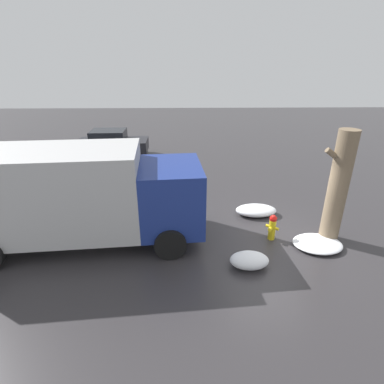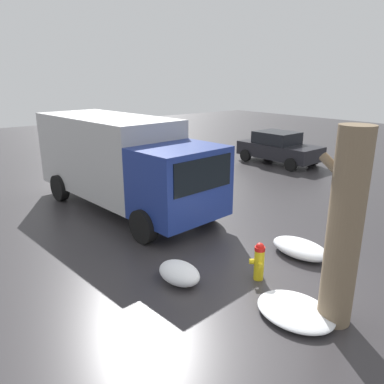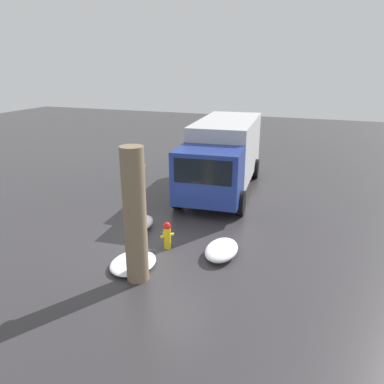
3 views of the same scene
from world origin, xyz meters
TOP-DOWN VIEW (x-y plane):
  - ground_plane at (0.00, 0.00)m, footprint 60.00×60.00m
  - fire_hydrant at (0.00, 0.00)m, footprint 0.37×0.36m
  - tree_trunk at (-1.78, 0.04)m, footprint 0.86×0.56m
  - delivery_truck at (5.94, -0.03)m, footprint 7.35×3.10m
  - pedestrian at (4.36, -0.66)m, footprint 0.36×0.36m
  - parked_car at (6.95, -9.31)m, footprint 4.07×2.14m
  - snow_pile_by_hydrant at (0.98, 1.37)m, footprint 1.05×0.72m
  - snow_pile_curbside at (0.12, -1.63)m, footprint 1.47×0.89m
  - snow_pile_by_tree at (-1.28, 0.46)m, footprint 1.46×1.18m

SIDE VIEW (x-z plane):
  - ground_plane at x=0.00m, z-range 0.00..0.00m
  - snow_pile_by_tree at x=-1.28m, z-range 0.00..0.20m
  - snow_pile_curbside at x=0.12m, z-range 0.00..0.35m
  - snow_pile_by_hydrant at x=0.98m, z-range 0.00..0.40m
  - fire_hydrant at x=0.00m, z-range 0.01..0.85m
  - parked_car at x=6.95m, z-range 0.01..1.55m
  - pedestrian at x=4.36m, z-range 0.08..1.73m
  - delivery_truck at x=5.94m, z-range 0.14..3.06m
  - tree_trunk at x=-1.78m, z-range 0.01..3.46m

